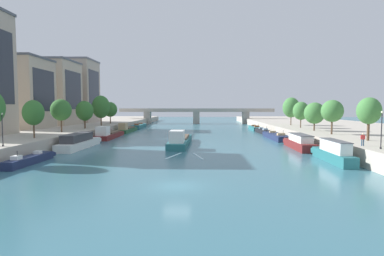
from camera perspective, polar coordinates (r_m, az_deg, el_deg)
ground_plane at (r=28.53m, az=-2.80°, el=-10.74°), size 400.00×400.00×0.00m
quay_left at (r=92.66m, az=-24.99°, el=-0.22°), size 36.00×170.00×2.29m
quay_right at (r=90.75m, az=26.01°, el=-0.33°), size 36.00×170.00×2.29m
barge_midriver at (r=57.97m, az=-2.23°, el=-2.30°), size 3.76×19.48×3.22m
wake_behind_barge at (r=45.41m, az=-1.18°, el=-5.21°), size 5.60×5.96×0.03m
moored_boat_left_midway at (r=44.36m, az=-27.98°, el=-5.21°), size 1.74×10.18×2.09m
moored_boat_left_gap_after at (r=57.43m, az=-20.34°, el=-2.44°), size 2.96×14.73×2.65m
moored_boat_left_far at (r=73.84m, az=-15.29°, el=-1.15°), size 3.59×16.29×3.04m
moored_boat_left_second at (r=90.60m, az=-12.04°, el=-0.21°), size 2.72×15.28×2.86m
moored_boat_left_end at (r=108.28m, az=-9.84°, el=0.36°), size 3.04×15.65×2.31m
moored_boat_right_end at (r=44.54m, az=24.86°, el=-4.19°), size 2.07×11.53×2.93m
moored_boat_right_midway at (r=56.24m, az=19.41°, el=-2.57°), size 2.83×12.63×2.59m
moored_boat_right_downstream at (r=71.91m, az=15.35°, el=-1.48°), size 3.06×15.34×2.32m
moored_boat_right_second at (r=87.22m, az=13.04°, el=-0.56°), size 2.48×11.32×2.18m
moored_boat_right_near at (r=100.52m, az=11.65°, el=0.02°), size 2.85×13.33×2.14m
tree_left_second at (r=54.73m, az=-27.50°, el=2.54°), size 3.27×3.27×6.05m
tree_left_distant at (r=65.46m, az=-23.26°, el=3.11°), size 3.97×3.97×6.50m
tree_left_midway at (r=75.35m, az=-19.41°, el=3.04°), size 3.99×3.99×6.39m
tree_left_past_mid at (r=85.09m, az=-16.64°, el=3.80°), size 4.67×4.67×8.04m
tree_left_third at (r=95.46m, az=-15.02°, el=3.37°), size 4.12×4.12×6.49m
tree_right_far at (r=51.83m, az=30.15°, el=2.77°), size 3.38×3.38×6.37m
tree_right_second at (r=60.89m, az=24.71°, el=2.90°), size 3.86×3.86×6.24m
tree_right_midway at (r=68.81m, az=21.90°, el=2.58°), size 4.21×4.21×5.92m
tree_right_by_lamp at (r=77.40m, az=19.68°, el=3.03°), size 3.75×3.75×6.22m
tree_right_end_of_row at (r=88.09m, az=18.03°, el=3.66°), size 4.53×4.53×7.59m
lamppost_left_bank at (r=45.18m, az=-31.90°, el=0.04°), size 0.28×0.28×4.24m
lamppost_right_bank at (r=42.12m, az=31.88°, el=-0.03°), size 0.28×0.28×4.47m
building_left_tall at (r=81.16m, az=-29.05°, el=5.75°), size 10.52×12.21×16.41m
building_left_middle at (r=94.55m, az=-24.33°, el=6.04°), size 11.44×13.37×18.00m
building_left_far_end at (r=108.13m, az=-20.87°, el=6.46°), size 12.61×12.33×20.42m
bridge_far at (r=133.58m, az=0.81°, el=2.66°), size 66.97×4.40×6.68m
person_on_quay at (r=44.44m, az=29.27°, el=-1.75°), size 0.51×0.29×1.62m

